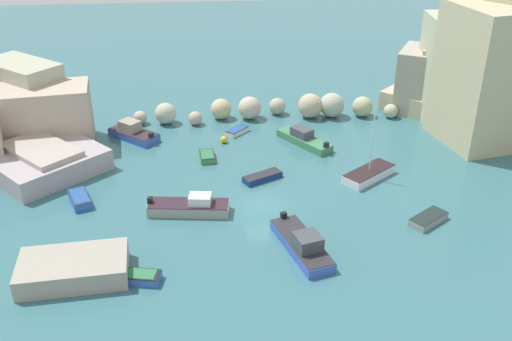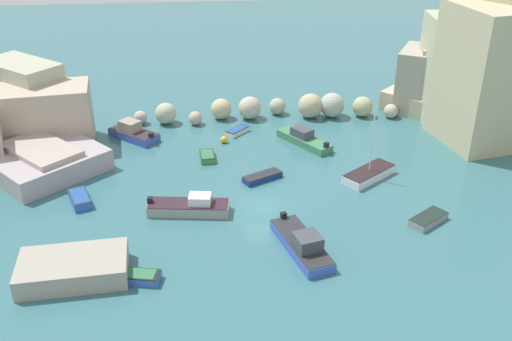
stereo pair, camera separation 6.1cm
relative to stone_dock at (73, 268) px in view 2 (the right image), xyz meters
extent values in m
plane|color=#366971|center=(13.45, 7.82, -0.74)|extent=(160.00, 160.00, 0.00)
cube|color=#B0A196|center=(-5.41, 16.02, 0.45)|extent=(8.15, 8.26, 2.39)
cube|color=#ABAC94|center=(-8.54, 25.10, 2.97)|extent=(8.84, 8.45, 7.42)
cube|color=#AA9DA0|center=(-4.94, 15.74, 0.21)|extent=(11.64, 11.52, 1.90)
cube|color=#B8A591|center=(-6.00, 21.60, 2.25)|extent=(9.12, 5.99, 5.97)
cube|color=tan|center=(35.48, 26.29, 2.94)|extent=(6.70, 7.14, 7.37)
cube|color=#B2B48C|center=(38.94, 21.16, 6.76)|extent=(7.96, 7.47, 15.00)
cube|color=#AFAC90|center=(41.23, 27.44, 0.79)|extent=(8.26, 5.25, 3.07)
cube|color=#BDB389|center=(36.33, 18.73, 5.96)|extent=(8.83, 9.34, 13.39)
cube|color=#A9A090|center=(34.78, 26.36, 2.70)|extent=(10.01, 9.19, 6.88)
cube|color=#B5AA8B|center=(33.16, 27.30, 0.36)|extent=(8.76, 8.77, 2.19)
cube|color=#AEB390|center=(34.99, 24.09, 4.79)|extent=(5.76, 6.94, 11.06)
cube|color=#A89B97|center=(39.74, 26.28, 1.88)|extent=(8.18, 7.73, 5.25)
sphere|color=#BCB198|center=(2.46, 26.03, -0.02)|extent=(1.44, 1.44, 1.44)
sphere|color=#B5B99D|center=(5.17, 25.93, 0.39)|extent=(2.26, 2.26, 2.26)
sphere|color=#BBA68E|center=(8.28, 25.29, -0.02)|extent=(1.45, 1.45, 1.45)
sphere|color=#BEB386|center=(11.07, 26.69, 0.37)|extent=(2.22, 2.22, 2.22)
sphere|color=#BCB29B|center=(14.16, 26.40, 0.49)|extent=(2.45, 2.45, 2.45)
sphere|color=#A8AD8F|center=(17.30, 27.34, 0.17)|extent=(1.83, 1.83, 1.83)
sphere|color=tan|center=(20.74, 26.11, 0.59)|extent=(2.66, 2.66, 2.66)
sphere|color=#ABB09C|center=(23.13, 26.06, 0.59)|extent=(2.67, 2.67, 2.67)
sphere|color=#B1B083|center=(26.48, 25.88, 0.36)|extent=(2.20, 2.20, 2.20)
sphere|color=#BAB596|center=(29.46, 25.14, 0.02)|extent=(1.52, 1.52, 1.52)
cube|color=#9E9889|center=(0.00, 0.00, 0.00)|extent=(7.42, 4.62, 1.48)
sphere|color=gold|center=(11.05, 20.39, -0.39)|extent=(0.69, 0.69, 0.69)
cube|color=#418143|center=(9.31, 16.92, -0.49)|extent=(1.48, 2.48, 0.49)
cube|color=#272A23|center=(9.31, 16.92, -0.22)|extent=(1.45, 2.43, 0.06)
cube|color=#2D7047|center=(9.31, 16.92, -0.21)|extent=(1.26, 2.11, 0.08)
cube|color=blue|center=(-1.24, 9.94, -0.43)|extent=(2.44, 3.42, 0.63)
cube|color=#222C37|center=(-1.24, 9.94, -0.08)|extent=(2.39, 3.36, 0.06)
cube|color=#234C93|center=(-1.24, 9.94, -0.07)|extent=(2.07, 2.91, 0.08)
cube|color=#3B57B4|center=(2.08, 22.34, -0.37)|extent=(5.41, 5.15, 0.74)
cube|color=#31252E|center=(2.08, 22.34, 0.03)|extent=(5.30, 5.04, 0.06)
cube|color=#9E937F|center=(1.74, 22.64, 0.53)|extent=(2.42, 2.39, 1.05)
cube|color=black|center=(3.95, 20.67, 0.25)|extent=(0.56, 0.57, 0.50)
cube|color=gray|center=(26.06, 4.28, -0.47)|extent=(3.52, 3.06, 0.54)
cube|color=#1C2A28|center=(26.06, 4.28, -0.17)|extent=(3.45, 2.99, 0.06)
cube|color=#3A5BBD|center=(15.68, 1.68, -0.38)|extent=(3.82, 7.11, 0.72)
cube|color=#2A2A2E|center=(15.68, 1.68, 0.01)|extent=(3.74, 6.97, 0.06)
cube|color=#3F444C|center=(15.94, 0.75, 0.53)|extent=(2.14, 2.16, 1.09)
cube|color=black|center=(14.82, 4.81, 0.23)|extent=(0.52, 0.46, 0.50)
cube|color=gray|center=(7.61, 7.50, -0.32)|extent=(6.59, 2.74, 0.84)
cube|color=#311F29|center=(7.61, 7.50, 0.13)|extent=(6.45, 2.68, 0.06)
cube|color=silver|center=(8.54, 7.37, 0.50)|extent=(1.89, 1.52, 0.79)
cube|color=black|center=(4.60, 7.91, 0.35)|extent=(0.42, 0.48, 0.50)
cube|color=#3D7F53|center=(18.93, 19.34, -0.37)|extent=(4.94, 6.19, 0.73)
cube|color=#3F444C|center=(18.74, 19.63, 0.42)|extent=(2.30, 2.47, 0.85)
cube|color=black|center=(20.61, 16.85, 0.24)|extent=(0.57, 0.54, 0.50)
cube|color=#385EAF|center=(3.82, -0.72, -0.45)|extent=(4.09, 2.09, 0.57)
cube|color=black|center=(3.82, -0.72, -0.14)|extent=(4.01, 2.04, 0.06)
cube|color=#2D7047|center=(3.82, -0.72, -0.13)|extent=(3.48, 1.77, 0.08)
cube|color=white|center=(23.40, 11.75, -0.36)|extent=(5.33, 4.67, 0.76)
cube|color=black|center=(23.40, 11.75, 0.05)|extent=(5.22, 4.57, 0.06)
cylinder|color=silver|center=(23.40, 11.75, 2.65)|extent=(0.10, 0.10, 5.25)
cube|color=navy|center=(14.03, 12.40, -0.49)|extent=(3.69, 2.68, 0.49)
cube|color=#26282B|center=(14.03, 12.40, -0.22)|extent=(3.61, 2.63, 0.06)
cube|color=white|center=(12.55, 22.57, -0.52)|extent=(2.66, 2.71, 0.43)
cube|color=#1C2E2E|center=(12.55, 22.57, -0.27)|extent=(2.61, 2.66, 0.06)
cube|color=#234C93|center=(12.55, 22.57, -0.26)|extent=(2.26, 2.31, 0.08)
camera|label=1|loc=(8.99, -32.68, 23.99)|focal=41.27mm
camera|label=2|loc=(9.05, -32.68, 23.99)|focal=41.27mm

